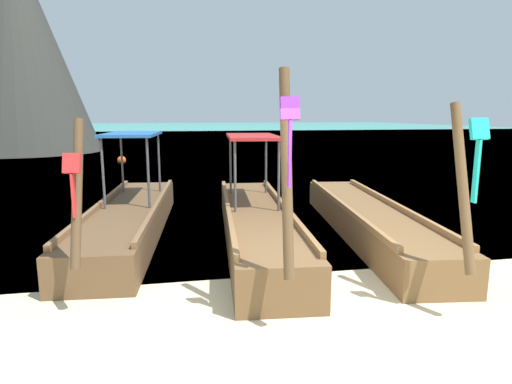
# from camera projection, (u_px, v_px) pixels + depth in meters

# --- Properties ---
(ground) EXTENTS (120.00, 120.00, 0.00)m
(ground) POSITION_uv_depth(u_px,v_px,m) (303.00, 310.00, 5.42)
(ground) COLOR beige
(sea_water) EXTENTS (120.00, 120.00, 0.00)m
(sea_water) POSITION_uv_depth(u_px,v_px,m) (185.00, 131.00, 64.61)
(sea_water) COLOR #2DB29E
(sea_water) RESTS_ON ground
(longtail_boat_red_ribbon) EXTENTS (1.72, 6.81, 2.39)m
(longtail_boat_red_ribbon) POSITION_uv_depth(u_px,v_px,m) (130.00, 218.00, 8.72)
(longtail_boat_red_ribbon) COLOR brown
(longtail_boat_red_ribbon) RESTS_ON ground
(longtail_boat_violet_ribbon) EXTENTS (1.70, 6.84, 2.96)m
(longtail_boat_violet_ribbon) POSITION_uv_depth(u_px,v_px,m) (256.00, 223.00, 8.25)
(longtail_boat_violet_ribbon) COLOR brown
(longtail_boat_violet_ribbon) RESTS_ON ground
(longtail_boat_turquoise_ribbon) EXTENTS (1.92, 7.11, 2.59)m
(longtail_boat_turquoise_ribbon) POSITION_uv_depth(u_px,v_px,m) (367.00, 220.00, 8.74)
(longtail_boat_turquoise_ribbon) COLOR brown
(longtail_boat_turquoise_ribbon) RESTS_ON ground
(karst_rock) EXTENTS (10.51, 9.36, 13.60)m
(karst_rock) POSITION_uv_depth(u_px,v_px,m) (13.00, 49.00, 27.11)
(karst_rock) COLOR #383833
(karst_rock) RESTS_ON ground
(mooring_buoy_near) EXTENTS (0.42, 0.42, 0.42)m
(mooring_buoy_near) POSITION_uv_depth(u_px,v_px,m) (122.00, 160.00, 20.99)
(mooring_buoy_near) COLOR #EA5119
(mooring_buoy_near) RESTS_ON sea_water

